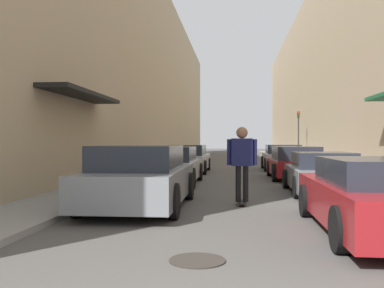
# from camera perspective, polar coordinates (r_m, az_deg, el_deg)

# --- Properties ---
(ground) EXTENTS (130.77, 130.77, 0.00)m
(ground) POSITION_cam_1_polar(r_m,az_deg,el_deg) (26.04, 6.03, -2.94)
(ground) COLOR #4C4947
(curb_strip_left) EXTENTS (1.80, 59.44, 0.12)m
(curb_strip_left) POSITION_cam_1_polar(r_m,az_deg,el_deg) (32.23, -1.60, -2.21)
(curb_strip_left) COLOR gray
(curb_strip_left) RESTS_ON ground
(curb_strip_right) EXTENTS (1.80, 59.44, 0.12)m
(curb_strip_right) POSITION_cam_1_polar(r_m,az_deg,el_deg) (32.27, 13.55, -2.22)
(curb_strip_right) COLOR gray
(curb_strip_right) RESTS_ON ground
(building_row_left) EXTENTS (4.90, 59.44, 12.72)m
(building_row_left) POSITION_cam_1_polar(r_m,az_deg,el_deg) (33.06, -6.65, 8.80)
(building_row_left) COLOR tan
(building_row_left) RESTS_ON ground
(building_row_right) EXTENTS (4.90, 59.44, 12.36)m
(building_row_right) POSITION_cam_1_polar(r_m,az_deg,el_deg) (33.09, 18.60, 8.47)
(building_row_right) COLOR tan
(building_row_right) RESTS_ON ground
(parked_car_left_0) EXTENTS (2.07, 4.54, 1.39)m
(parked_car_left_0) POSITION_cam_1_polar(r_m,az_deg,el_deg) (9.62, -6.91, -4.49)
(parked_car_left_0) COLOR gray
(parked_car_left_0) RESTS_ON ground
(parked_car_left_1) EXTENTS (2.00, 4.66, 1.30)m
(parked_car_left_1) POSITION_cam_1_polar(r_m,az_deg,el_deg) (14.90, -2.93, -2.94)
(parked_car_left_1) COLOR #B7B7BC
(parked_car_left_1) RESTS_ON ground
(parked_car_left_2) EXTENTS (2.00, 4.72, 1.32)m
(parked_car_left_2) POSITION_cam_1_polar(r_m,az_deg,el_deg) (20.64, -0.59, -2.02)
(parked_car_left_2) COLOR #B7B7BC
(parked_car_left_2) RESTS_ON ground
(parked_car_right_0) EXTENTS (2.09, 4.47, 1.21)m
(parked_car_right_0) POSITION_cam_1_polar(r_m,az_deg,el_deg) (7.56, 23.84, -6.40)
(parked_car_right_0) COLOR maroon
(parked_car_right_0) RESTS_ON ground
(parked_car_right_1) EXTENTS (1.88, 3.98, 1.18)m
(parked_car_right_1) POSITION_cam_1_polar(r_m,az_deg,el_deg) (12.69, 16.91, -3.80)
(parked_car_right_1) COLOR gray
(parked_car_right_1) RESTS_ON ground
(parked_car_right_2) EXTENTS (2.02, 4.20, 1.29)m
(parked_car_right_2) POSITION_cam_1_polar(r_m,az_deg,el_deg) (17.43, 13.61, -2.52)
(parked_car_right_2) COLOR maroon
(parked_car_right_2) RESTS_ON ground
(parked_car_right_3) EXTENTS (2.03, 3.95, 1.32)m
(parked_car_right_3) POSITION_cam_1_polar(r_m,az_deg,el_deg) (22.70, 11.97, -1.80)
(parked_car_right_3) COLOR #B7B7BC
(parked_car_right_3) RESTS_ON ground
(skateboarder) EXTENTS (0.70, 0.78, 1.82)m
(skateboarder) POSITION_cam_1_polar(r_m,az_deg,el_deg) (10.03, 6.68, -1.71)
(skateboarder) COLOR black
(skateboarder) RESTS_ON ground
(manhole_cover) EXTENTS (0.70, 0.70, 0.02)m
(manhole_cover) POSITION_cam_1_polar(r_m,az_deg,el_deg) (5.46, 0.71, -15.26)
(manhole_cover) COLOR #332D28
(manhole_cover) RESTS_ON ground
(traffic_light) EXTENTS (0.16, 0.22, 3.51)m
(traffic_light) POSITION_cam_1_polar(r_m,az_deg,el_deg) (31.44, 14.01, 1.78)
(traffic_light) COLOR #2D2D2D
(traffic_light) RESTS_ON curb_strip_right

